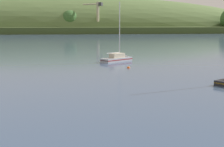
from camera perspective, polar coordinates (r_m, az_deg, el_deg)
far_shoreline_hill at (r=274.86m, az=-10.25°, el=7.04°), size 512.45×147.44×57.58m
dockside_crane at (r=232.80m, az=-2.49°, el=9.37°), size 13.92×8.05×21.09m
sailboat_near_mooring at (r=66.86m, az=1.23°, el=2.32°), size 7.02×6.76×12.60m
mooring_buoy_off_fishing_boat at (r=57.14m, az=2.81°, el=0.93°), size 0.56×0.56×0.64m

